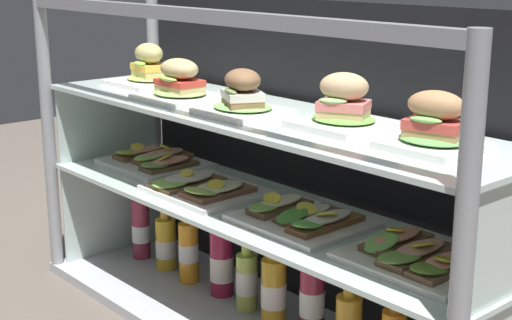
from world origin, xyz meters
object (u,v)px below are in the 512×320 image
at_px(juice_bottle_front_left_end, 222,261).
at_px(juice_bottle_back_right, 247,279).
at_px(plated_roll_sandwich_center, 149,71).
at_px(plated_roll_sandwich_far_right, 179,84).
at_px(open_sandwich_tray_mid_right, 155,160).
at_px(juice_bottle_front_second, 312,301).
at_px(plated_roll_sandwich_mid_left, 435,128).
at_px(juice_bottle_front_middle, 189,250).
at_px(plated_roll_sandwich_near_left_corner, 343,109).
at_px(juice_bottle_near_post, 274,291).
at_px(plated_roll_sandwich_mid_right, 243,98).
at_px(open_sandwich_tray_right_of_center, 302,217).
at_px(open_sandwich_tray_center, 418,256).
at_px(juice_bottle_back_center, 166,243).
at_px(juice_bottle_back_left, 141,227).
at_px(open_sandwich_tray_near_right_corner, 202,188).

distance_m(juice_bottle_front_left_end, juice_bottle_back_right, 0.12).
xyz_separation_m(plated_roll_sandwich_center, plated_roll_sandwich_far_right, (0.26, -0.08, -0.00)).
bearing_deg(open_sandwich_tray_mid_right, juice_bottle_front_second, 2.37).
distance_m(plated_roll_sandwich_mid_left, juice_bottle_front_left_end, 0.89).
xyz_separation_m(plated_roll_sandwich_center, plated_roll_sandwich_mid_left, (1.04, -0.03, 0.00)).
xyz_separation_m(juice_bottle_front_left_end, juice_bottle_front_second, (0.36, 0.00, 0.00)).
height_order(plated_roll_sandwich_mid_left, juice_bottle_front_middle, plated_roll_sandwich_mid_left).
relative_size(plated_roll_sandwich_near_left_corner, juice_bottle_near_post, 0.84).
relative_size(plated_roll_sandwich_mid_right, open_sandwich_tray_right_of_center, 0.62).
xyz_separation_m(plated_roll_sandwich_mid_right, juice_bottle_front_second, (0.15, 0.10, -0.51)).
xyz_separation_m(open_sandwich_tray_center, juice_bottle_back_right, (-0.59, 0.04, -0.26)).
distance_m(open_sandwich_tray_mid_right, juice_bottle_near_post, 0.58).
distance_m(plated_roll_sandwich_near_left_corner, open_sandwich_tray_center, 0.36).
distance_m(plated_roll_sandwich_center, open_sandwich_tray_right_of_center, 0.74).
relative_size(open_sandwich_tray_right_of_center, juice_bottle_near_post, 1.31).
bearing_deg(juice_bottle_front_left_end, plated_roll_sandwich_near_left_corner, -3.74).
distance_m(plated_roll_sandwich_center, plated_roll_sandwich_near_left_corner, 0.79).
bearing_deg(juice_bottle_back_center, plated_roll_sandwich_mid_right, -10.53).
relative_size(open_sandwich_tray_mid_right, juice_bottle_front_second, 1.24).
height_order(plated_roll_sandwich_near_left_corner, plated_roll_sandwich_mid_left, plated_roll_sandwich_near_left_corner).
bearing_deg(juice_bottle_front_left_end, juice_bottle_front_middle, -173.07).
height_order(open_sandwich_tray_mid_right, juice_bottle_front_second, open_sandwich_tray_mid_right).
bearing_deg(juice_bottle_front_middle, plated_roll_sandwich_mid_right, -13.20).
bearing_deg(plated_roll_sandwich_mid_left, plated_roll_sandwich_center, 178.36).
height_order(juice_bottle_front_left_end, juice_bottle_back_right, juice_bottle_front_left_end).
bearing_deg(juice_bottle_back_left, plated_roll_sandwich_far_right, -12.55).
relative_size(plated_roll_sandwich_far_right, juice_bottle_front_middle, 0.85).
distance_m(open_sandwich_tray_near_right_corner, open_sandwich_tray_center, 0.68).
height_order(open_sandwich_tray_center, juice_bottle_back_center, open_sandwich_tray_center).
bearing_deg(open_sandwich_tray_near_right_corner, juice_bottle_back_center, 165.30).
xyz_separation_m(juice_bottle_back_center, juice_bottle_front_second, (0.62, 0.01, 0.02)).
height_order(plated_roll_sandwich_center, juice_bottle_front_middle, plated_roll_sandwich_center).
distance_m(plated_roll_sandwich_center, juice_bottle_near_post, 0.76).
height_order(open_sandwich_tray_right_of_center, open_sandwich_tray_center, same).
relative_size(open_sandwich_tray_mid_right, open_sandwich_tray_near_right_corner, 1.00).
xyz_separation_m(juice_bottle_back_center, juice_bottle_front_middle, (0.13, -0.01, 0.01)).
relative_size(plated_roll_sandwich_far_right, open_sandwich_tray_near_right_corner, 0.66).
height_order(open_sandwich_tray_near_right_corner, juice_bottle_back_center, open_sandwich_tray_near_right_corner).
distance_m(plated_roll_sandwich_far_right, juice_bottle_back_left, 0.61).
bearing_deg(juice_bottle_back_right, open_sandwich_tray_right_of_center, -10.38).
bearing_deg(plated_roll_sandwich_mid_left, plated_roll_sandwich_far_right, -176.23).
distance_m(plated_roll_sandwich_center, juice_bottle_front_middle, 0.55).
xyz_separation_m(plated_roll_sandwich_far_right, juice_bottle_front_second, (0.41, 0.10, -0.51)).
height_order(plated_roll_sandwich_far_right, juice_bottle_back_center, plated_roll_sandwich_far_right).
distance_m(plated_roll_sandwich_mid_left, open_sandwich_tray_near_right_corner, 0.75).
bearing_deg(juice_bottle_back_left, plated_roll_sandwich_center, 5.23).
relative_size(open_sandwich_tray_near_right_corner, juice_bottle_front_middle, 1.28).
distance_m(open_sandwich_tray_center, juice_bottle_back_center, 1.00).
relative_size(open_sandwich_tray_center, juice_bottle_front_second, 1.24).
xyz_separation_m(open_sandwich_tray_right_of_center, open_sandwich_tray_center, (0.33, 0.00, 0.00)).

